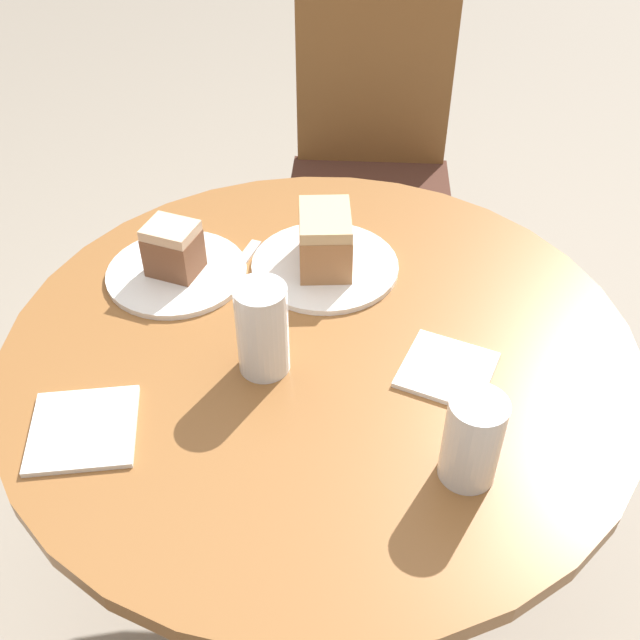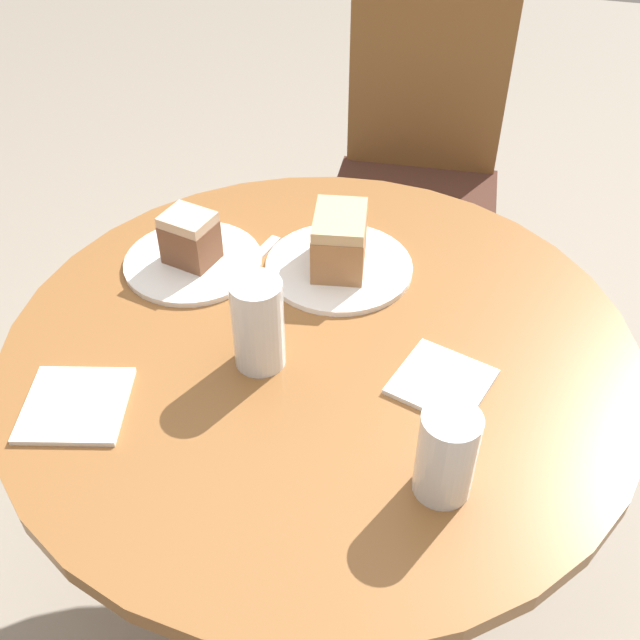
% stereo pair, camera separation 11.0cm
% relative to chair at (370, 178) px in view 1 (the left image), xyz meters
% --- Properties ---
extents(ground_plane, '(8.00, 8.00, 0.00)m').
position_rel_chair_xyz_m(ground_plane, '(-0.02, -0.89, -0.48)').
color(ground_plane, gray).
extents(table, '(0.96, 0.96, 0.72)m').
position_rel_chair_xyz_m(table, '(-0.02, -0.89, 0.06)').
color(table, brown).
rests_on(table, ground_plane).
extents(chair, '(0.45, 0.48, 0.92)m').
position_rel_chair_xyz_m(chair, '(0.00, 0.00, 0.00)').
color(chair, brown).
rests_on(chair, ground_plane).
extents(plate_near, '(0.25, 0.25, 0.01)m').
position_rel_chair_xyz_m(plate_near, '(-0.03, -0.71, 0.24)').
color(plate_near, white).
rests_on(plate_near, table).
extents(plate_far, '(0.23, 0.23, 0.01)m').
position_rel_chair_xyz_m(plate_far, '(-0.27, -0.76, 0.24)').
color(plate_far, white).
rests_on(plate_far, table).
extents(cake_slice_near, '(0.10, 0.13, 0.10)m').
position_rel_chair_xyz_m(cake_slice_near, '(-0.03, -0.71, 0.30)').
color(cake_slice_near, '#9E6B42').
rests_on(cake_slice_near, plate_near).
extents(cake_slice_far, '(0.09, 0.08, 0.09)m').
position_rel_chair_xyz_m(cake_slice_far, '(-0.27, -0.76, 0.29)').
color(cake_slice_far, brown).
rests_on(cake_slice_far, plate_far).
extents(glass_lemonade, '(0.07, 0.07, 0.14)m').
position_rel_chair_xyz_m(glass_lemonade, '(-0.09, -0.95, 0.30)').
color(glass_lemonade, silver).
rests_on(glass_lemonade, table).
extents(glass_water, '(0.07, 0.07, 0.13)m').
position_rel_chair_xyz_m(glass_water, '(0.20, -1.11, 0.30)').
color(glass_water, silver).
rests_on(glass_water, table).
extents(napkin_stack, '(0.17, 0.17, 0.01)m').
position_rel_chair_xyz_m(napkin_stack, '(-0.31, -1.10, 0.24)').
color(napkin_stack, white).
rests_on(napkin_stack, table).
extents(fork, '(0.05, 0.15, 0.00)m').
position_rel_chair_xyz_m(fork, '(-0.18, -0.72, 0.24)').
color(fork, silver).
rests_on(fork, table).
extents(napkin_side, '(0.16, 0.16, 0.01)m').
position_rel_chair_xyz_m(napkin_side, '(0.17, -0.93, 0.24)').
color(napkin_side, white).
rests_on(napkin_side, table).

